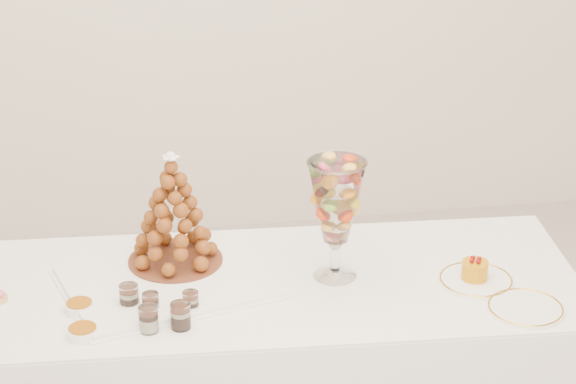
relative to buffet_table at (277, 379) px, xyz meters
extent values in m
cube|color=white|center=(0.00, 0.00, 0.00)|extent=(1.86, 0.84, 0.68)
cube|color=white|center=(0.00, 0.00, 0.34)|extent=(1.85, 0.84, 0.01)
cube|color=white|center=(-0.32, 0.04, 0.36)|extent=(0.68, 0.58, 0.02)
cylinder|color=white|center=(0.18, 0.01, 0.36)|extent=(0.13, 0.13, 0.02)
cylinder|color=white|center=(0.18, 0.01, 0.41)|extent=(0.03, 0.03, 0.09)
sphere|color=white|center=(0.18, 0.01, 0.46)|extent=(0.04, 0.04, 0.04)
cylinder|color=white|center=(0.59, -0.10, 0.35)|extent=(0.22, 0.22, 0.01)
cylinder|color=white|center=(0.67, -0.28, 0.35)|extent=(0.22, 0.22, 0.01)
cylinder|color=white|center=(-0.44, -0.08, 0.38)|extent=(0.06, 0.06, 0.07)
cylinder|color=white|center=(-0.38, -0.12, 0.38)|extent=(0.05, 0.05, 0.06)
cylinder|color=white|center=(-0.27, -0.13, 0.38)|extent=(0.05, 0.05, 0.06)
cylinder|color=white|center=(-0.39, -0.21, 0.38)|extent=(0.06, 0.06, 0.07)
cylinder|color=white|center=(-0.30, -0.21, 0.38)|extent=(0.06, 0.06, 0.08)
cylinder|color=white|center=(-0.58, -0.07, 0.36)|extent=(0.08, 0.08, 0.03)
cylinder|color=white|center=(-0.57, -0.21, 0.36)|extent=(0.09, 0.09, 0.03)
cylinder|color=brown|center=(-0.29, 0.15, 0.37)|extent=(0.29, 0.29, 0.01)
cone|color=brown|center=(-0.29, 0.15, 0.54)|extent=(0.26, 0.26, 0.35)
sphere|color=white|center=(-0.29, 0.15, 0.71)|extent=(0.03, 0.03, 0.03)
cylinder|color=#C78109|center=(0.58, -0.09, 0.38)|extent=(0.08, 0.08, 0.06)
sphere|color=maroon|center=(0.60, -0.09, 0.42)|extent=(0.01, 0.01, 0.01)
sphere|color=maroon|center=(0.58, -0.08, 0.42)|extent=(0.01, 0.01, 0.01)
sphere|color=maroon|center=(0.57, -0.10, 0.42)|extent=(0.01, 0.01, 0.01)
sphere|color=maroon|center=(0.59, -0.11, 0.42)|extent=(0.01, 0.01, 0.01)
camera|label=1|loc=(-0.46, -2.89, 1.98)|focal=70.00mm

